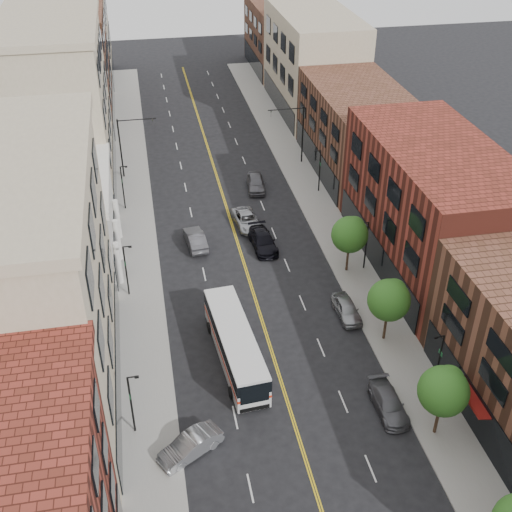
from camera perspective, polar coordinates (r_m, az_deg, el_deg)
ground at (r=42.66m, az=5.69°, el=-21.15°), size 220.00×220.00×0.00m
sidewalk_left at (r=67.85m, az=-10.59°, el=2.20°), size 4.00×110.00×0.15m
sidewalk_right at (r=70.31m, az=5.88°, el=3.82°), size 4.00×110.00×0.15m
bldg_l_tanoffice at (r=45.31m, az=-19.63°, el=-3.30°), size 10.00×22.00×18.00m
bldg_l_white at (r=62.98m, az=-17.18°, el=2.72°), size 10.00×14.00×8.00m
bldg_l_far_a at (r=76.30m, az=-17.00°, el=12.39°), size 10.00×20.00×18.00m
bldg_l_far_b at (r=95.68m, az=-16.11°, el=15.75°), size 10.00×20.00×15.00m
bldg_l_far_c at (r=112.41m, az=-15.86°, el=19.65°), size 10.00×16.00×20.00m
bldg_r_mid at (r=60.94m, az=15.38°, el=4.13°), size 10.00×22.00×12.00m
bldg_r_far_a at (r=78.75m, az=9.06°, el=10.94°), size 10.00×20.00×10.00m
bldg_r_far_b at (r=96.94m, az=5.08°, el=16.78°), size 10.00×22.00×14.00m
bldg_r_far_c at (r=116.00m, az=2.33°, el=18.91°), size 10.00×18.00×11.00m
tree_r_1 at (r=44.78m, az=16.40°, el=-11.30°), size 3.40×3.40×5.59m
tree_r_2 at (r=51.51m, az=11.81°, el=-3.73°), size 3.40×3.40×5.59m
tree_r_3 at (r=59.17m, az=8.40°, el=2.01°), size 3.40×3.40×5.59m
lamp_l_1 at (r=44.66m, az=-11.00°, el=-12.57°), size 0.81×0.55×5.05m
lamp_l_2 at (r=57.04m, az=-11.46°, el=-1.05°), size 0.81×0.55×5.05m
lamp_l_3 at (r=70.88m, az=-11.74°, el=6.18°), size 0.81×0.55×5.05m
lamp_r_1 at (r=48.64m, az=15.93°, el=-8.80°), size 0.81×0.55×5.05m
lamp_r_2 at (r=60.21m, az=9.74°, el=1.17°), size 0.81×0.55×5.05m
lamp_r_3 at (r=73.45m, az=5.66°, el=7.75°), size 0.81×0.55×5.05m
signal_mast_left at (r=77.43m, az=-11.48°, el=10.00°), size 4.49×0.18×7.20m
signal_mast_right at (r=79.64m, az=3.67°, el=11.27°), size 4.49×0.18×7.20m
city_bus at (r=50.03m, az=-1.86°, el=-7.73°), size 3.47×11.71×2.97m
car_angle_b at (r=44.51m, az=-5.84°, el=-16.43°), size 4.73×3.64×1.50m
car_parked_mid at (r=47.86m, az=11.70°, el=-12.70°), size 1.94×4.70×1.36m
car_parked_far at (r=55.42m, az=8.07°, el=-4.68°), size 1.87×4.36×1.47m
car_lane_behind at (r=64.29m, az=-5.41°, el=1.52°), size 2.17×4.97×1.59m
car_lane_a at (r=63.74m, az=0.62°, el=1.36°), size 2.48×5.47×1.55m
car_lane_b at (r=67.39m, az=-0.83°, el=3.23°), size 2.95×5.41×1.44m
car_lane_c at (r=74.64m, az=-0.02°, el=6.53°), size 2.46×5.03×1.65m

